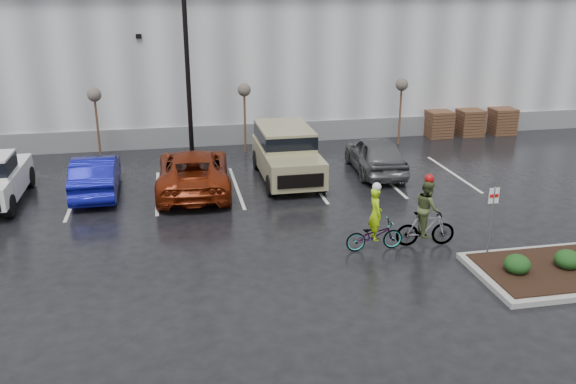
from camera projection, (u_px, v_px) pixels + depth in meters
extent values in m
plane|color=black|center=(362.00, 274.00, 16.59)|extent=(120.00, 120.00, 0.00)
cube|color=#A5A7AA|center=(250.00, 53.00, 35.81)|extent=(60.00, 15.00, 7.00)
cube|color=slate|center=(272.00, 133.00, 29.80)|extent=(60.00, 0.12, 1.00)
cube|color=#203B18|center=(217.00, 31.00, 57.27)|extent=(80.00, 25.00, 6.00)
cylinder|color=black|center=(187.00, 58.00, 25.48)|extent=(0.20, 0.20, 9.00)
cylinder|color=#452E1B|center=(98.00, 129.00, 26.70)|extent=(0.10, 0.10, 2.80)
sphere|color=#4D443E|center=(94.00, 95.00, 26.21)|extent=(0.60, 0.60, 0.60)
cylinder|color=#452E1B|center=(245.00, 123.00, 27.89)|extent=(0.10, 0.10, 2.80)
sphere|color=#4D443E|center=(244.00, 90.00, 27.39)|extent=(0.60, 0.60, 0.60)
cylinder|color=#452E1B|center=(400.00, 116.00, 29.26)|extent=(0.10, 0.10, 2.80)
sphere|color=#4D443E|center=(402.00, 85.00, 28.76)|extent=(0.60, 0.60, 0.60)
cube|color=#452E1B|center=(438.00, 124.00, 30.88)|extent=(1.20, 1.20, 1.35)
cube|color=#452E1B|center=(470.00, 122.00, 31.19)|extent=(1.20, 1.20, 1.35)
cube|color=#452E1B|center=(502.00, 121.00, 31.52)|extent=(1.20, 1.20, 1.35)
ellipsoid|color=#163813|center=(517.00, 264.00, 16.25)|extent=(0.70, 0.70, 0.52)
ellipsoid|color=#163813|center=(568.00, 259.00, 16.53)|extent=(0.70, 0.70, 0.52)
cylinder|color=gray|center=(491.00, 224.00, 17.10)|extent=(0.05, 0.05, 2.20)
cube|color=white|center=(494.00, 196.00, 16.82)|extent=(0.30, 0.02, 0.45)
cube|color=red|center=(494.00, 196.00, 16.81)|extent=(0.26, 0.02, 0.10)
imported|color=#0B0D7C|center=(96.00, 175.00, 22.62)|extent=(1.66, 4.52, 1.48)
imported|color=maroon|center=(193.00, 171.00, 22.93)|extent=(2.88, 5.78, 1.57)
imported|color=#5A5D5E|center=(375.00, 155.00, 25.10)|extent=(2.13, 4.65, 1.55)
imported|color=#3F3F44|center=(374.00, 235.00, 17.98)|extent=(1.74, 0.63, 0.91)
imported|color=#A2D40B|center=(375.00, 214.00, 17.75)|extent=(0.39, 0.58, 1.59)
sphere|color=silver|center=(377.00, 187.00, 17.48)|extent=(0.26, 0.26, 0.26)
imported|color=#3F3F44|center=(425.00, 229.00, 18.24)|extent=(1.77, 0.66, 1.08)
imported|color=#434F2A|center=(427.00, 208.00, 18.02)|extent=(0.53, 0.87, 1.71)
sphere|color=#990C0C|center=(429.00, 179.00, 17.72)|extent=(0.28, 0.28, 0.28)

